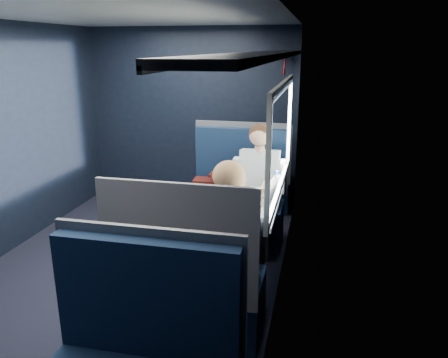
% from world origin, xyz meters
% --- Properties ---
extents(ground, '(2.80, 4.20, 0.01)m').
position_xyz_m(ground, '(0.00, 0.00, -0.01)').
color(ground, black).
extents(room_shell, '(3.00, 4.40, 2.40)m').
position_xyz_m(room_shell, '(0.02, 0.00, 1.48)').
color(room_shell, black).
rests_on(room_shell, ground).
extents(table, '(0.62, 1.00, 0.74)m').
position_xyz_m(table, '(1.03, 0.00, 0.66)').
color(table, '#54565E').
rests_on(table, ground).
extents(seat_bay_near, '(1.04, 0.62, 1.26)m').
position_xyz_m(seat_bay_near, '(0.84, 0.87, 0.42)').
color(seat_bay_near, '#0B1933').
rests_on(seat_bay_near, ground).
extents(seat_bay_far, '(1.04, 0.62, 1.26)m').
position_xyz_m(seat_bay_far, '(0.85, -0.87, 0.41)').
color(seat_bay_far, '#0B1933').
rests_on(seat_bay_far, ground).
extents(seat_row_front, '(1.04, 0.51, 1.16)m').
position_xyz_m(seat_row_front, '(0.85, 1.80, 0.41)').
color(seat_row_front, '#0B1933').
rests_on(seat_row_front, ground).
extents(man, '(0.53, 0.56, 1.32)m').
position_xyz_m(man, '(1.10, 0.70, 0.72)').
color(man, black).
rests_on(man, ground).
extents(woman, '(0.53, 0.56, 1.32)m').
position_xyz_m(woman, '(1.10, -0.71, 0.73)').
color(woman, black).
rests_on(woman, ground).
extents(papers, '(0.54, 0.75, 0.01)m').
position_xyz_m(papers, '(1.07, 0.10, 0.74)').
color(papers, white).
rests_on(papers, table).
extents(laptop, '(0.25, 0.31, 0.22)m').
position_xyz_m(laptop, '(1.26, 0.05, 0.80)').
color(laptop, silver).
rests_on(laptop, table).
extents(bottle_small, '(0.07, 0.07, 0.23)m').
position_xyz_m(bottle_small, '(1.32, 0.28, 0.84)').
color(bottle_small, silver).
rests_on(bottle_small, table).
extents(cup, '(0.06, 0.06, 0.08)m').
position_xyz_m(cup, '(1.33, 0.34, 0.78)').
color(cup, white).
rests_on(cup, table).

